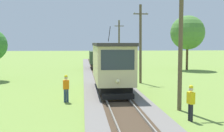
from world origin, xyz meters
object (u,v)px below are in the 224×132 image
Objects in this scene: utility_pole_near_tram at (181,45)px; track_worker at (191,101)px; red_tram at (111,64)px; freight_car at (98,59)px; utility_pole_far at (119,44)px; tree_right_near at (188,33)px; second_worker at (66,87)px; utility_pole_mid at (140,43)px.

utility_pole_near_tram reaches higher than track_worker.
freight_car is at bearing 90.01° from red_tram.
tree_right_near reaches higher than utility_pole_far.
utility_pole_near_tram reaches higher than red_tram.
track_worker is at bearing -83.51° from freight_car.
freight_car is 22.16m from second_worker.
utility_pole_near_tram is (3.29, -5.99, 1.51)m from red_tram.
tree_right_near is at bearing -23.53° from utility_pole_far.
freight_car is at bearing 163.07° from second_worker.
utility_pole_far is 4.02× the size of track_worker.
tree_right_near reaches higher than track_worker.
red_tram is 4.69m from second_worker.
utility_pole_far reaches higher than track_worker.
utility_pole_near_tram is 1.00× the size of utility_pole_far.
red_tram is 6.99m from utility_pole_near_tram.
utility_pole_mid is at bearing 76.26° from track_worker.
track_worker and second_worker have the same top height.
red_tram is at bearing 125.74° from second_worker.
tree_right_near is (9.11, 11.88, 1.42)m from utility_pole_mid.
red_tram is 1.12× the size of tree_right_near.
utility_pole_far is 29.23m from track_worker.
track_worker is at bearing -90.95° from utility_pole_mid.
utility_pole_near_tram is at bearing -90.00° from utility_pole_far.
utility_pole_far is at bearing 156.47° from tree_right_near.
utility_pole_near_tram is 0.95× the size of tree_right_near.
tree_right_near is (9.11, -3.97, 1.54)m from utility_pole_far.
utility_pole_near_tram reaches higher than freight_car.
red_tram reaches higher than track_worker.
utility_pole_mid is at bearing -127.50° from tree_right_near.
utility_pole_far is at bearing 156.29° from second_worker.
tree_right_near is at bearing 52.50° from utility_pole_mid.
second_worker is at bearing -135.75° from red_tram.
utility_pole_mid is 0.98× the size of tree_right_near.
track_worker is (-0.22, -2.23, -2.72)m from utility_pole_near_tram.
utility_pole_far is 10.06m from tree_right_near.
freight_car is 0.68× the size of tree_right_near.
utility_pole_near_tram is at bearing -61.25° from red_tram.
red_tram is at bearing -123.12° from utility_pole_mid.
tree_right_near reaches higher than second_worker.
tree_right_near is (12.40, -1.83, 3.67)m from freight_car.
utility_pole_mid is 4.16× the size of track_worker.
track_worker is 1.00× the size of second_worker.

